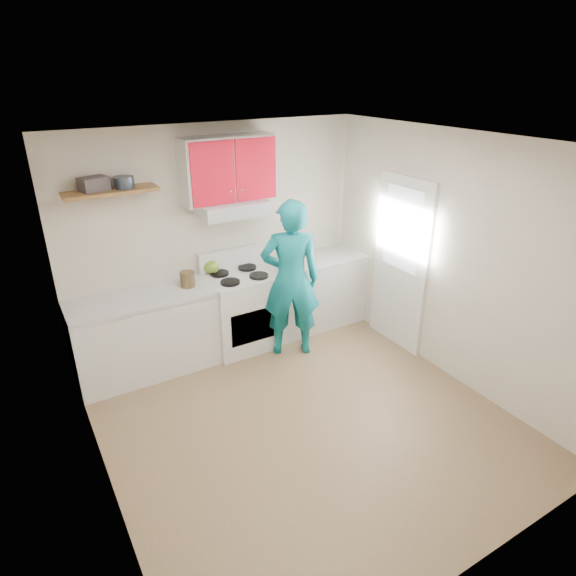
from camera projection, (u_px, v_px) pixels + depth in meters
floor at (304, 418)px, 4.78m from camera, size 3.80×3.80×0.00m
ceiling at (308, 143)px, 3.71m from camera, size 3.60×3.80×0.04m
back_wall at (218, 238)px, 5.73m from camera, size 3.60×0.04×2.60m
front_wall at (488, 423)px, 2.75m from camera, size 3.60×0.04×2.60m
left_wall at (88, 355)px, 3.40m from camera, size 0.04×3.80×2.60m
right_wall at (451, 260)px, 5.08m from camera, size 0.04×3.80×2.60m
door at (400, 264)px, 5.73m from camera, size 0.05×0.85×2.05m
door_glass at (402, 229)px, 5.54m from camera, size 0.01×0.55×0.95m
counter_left at (146, 335)px, 5.36m from camera, size 1.52×0.60×0.90m
counter_right at (312, 292)px, 6.37m from camera, size 1.32×0.60×0.90m
stove at (241, 311)px, 5.87m from camera, size 0.76×0.65×0.92m
range_hood at (232, 208)px, 5.44m from camera, size 0.76×0.44×0.15m
upper_cabinets at (228, 169)px, 5.31m from camera, size 1.02×0.33×0.70m
shelf at (111, 191)px, 4.78m from camera, size 0.90×0.30×0.04m
books at (94, 184)px, 4.70m from camera, size 0.30×0.25×0.13m
tin at (124, 182)px, 4.81m from camera, size 0.24×0.24×0.12m
kettle at (211, 267)px, 5.71m from camera, size 0.25×0.25×0.16m
crock at (188, 280)px, 5.37m from camera, size 0.19×0.19×0.19m
cutting_board at (284, 267)px, 5.95m from camera, size 0.31×0.25×0.02m
silicone_mat at (346, 255)px, 6.35m from camera, size 0.31×0.26×0.01m
person at (291, 280)px, 5.55m from camera, size 0.80×0.69×1.86m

